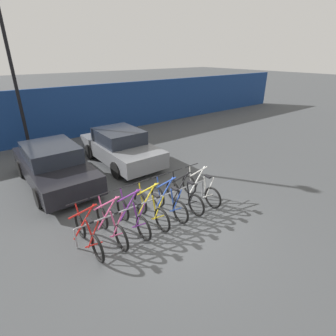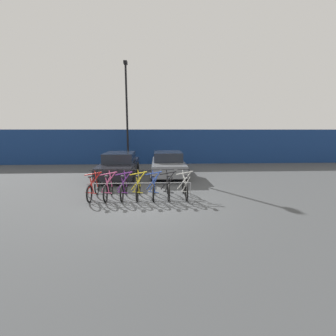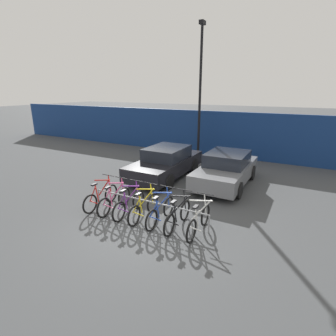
{
  "view_description": "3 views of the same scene",
  "coord_description": "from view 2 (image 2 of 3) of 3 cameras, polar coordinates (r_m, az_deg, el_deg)",
  "views": [
    {
      "loc": [
        -3.58,
        -4.52,
        4.25
      ],
      "look_at": [
        0.9,
        1.34,
        0.99
      ],
      "focal_mm": 28.0,
      "sensor_mm": 36.0,
      "label": 1
    },
    {
      "loc": [
        0.45,
        -8.11,
        2.66
      ],
      "look_at": [
        0.87,
        0.7,
        1.15
      ],
      "focal_mm": 24.0,
      "sensor_mm": 36.0,
      "label": 2
    },
    {
      "loc": [
        3.89,
        -5.71,
        3.94
      ],
      "look_at": [
        -0.15,
        1.82,
        1.35
      ],
      "focal_mm": 28.0,
      "sensor_mm": 36.0,
      "label": 3
    }
  ],
  "objects": [
    {
      "name": "bicycle_white",
      "position": [
        9.0,
        4.28,
        -5.02
      ],
      "size": [
        0.68,
        1.71,
        1.05
      ],
      "rotation": [
        0.0,
        0.0,
        -0.03
      ],
      "color": "black",
      "rests_on": "ground"
    },
    {
      "name": "bike_rack",
      "position": [
        9.08,
        -7.21,
        -4.2
      ],
      "size": [
        4.14,
        0.04,
        0.57
      ],
      "color": "gray",
      "rests_on": "ground"
    },
    {
      "name": "bicycle_purple",
      "position": [
        9.03,
        -11.15,
        -5.12
      ],
      "size": [
        0.68,
        1.71,
        1.05
      ],
      "rotation": [
        0.0,
        0.0,
        -0.03
      ],
      "color": "black",
      "rests_on": "ground"
    },
    {
      "name": "bicycle_blue",
      "position": [
        8.93,
        -3.69,
        -5.12
      ],
      "size": [
        0.68,
        1.71,
        1.05
      ],
      "rotation": [
        0.0,
        0.0,
        -0.04
      ],
      "color": "black",
      "rests_on": "ground"
    },
    {
      "name": "hoarding_wall",
      "position": [
        17.67,
        -4.2,
        5.38
      ],
      "size": [
        36.0,
        0.16,
        2.68
      ],
      "primitive_type": "cube",
      "color": "navy",
      "rests_on": "ground"
    },
    {
      "name": "car_grey",
      "position": [
        13.06,
        -0.01,
        1.02
      ],
      "size": [
        1.91,
        4.22,
        1.4
      ],
      "color": "slate",
      "rests_on": "ground"
    },
    {
      "name": "bicycle_pink",
      "position": [
        9.14,
        -14.91,
        -5.09
      ],
      "size": [
        0.68,
        1.71,
        1.05
      ],
      "rotation": [
        0.0,
        0.0,
        -0.06
      ],
      "color": "black",
      "rests_on": "ground"
    },
    {
      "name": "bicycle_black",
      "position": [
        8.94,
        0.03,
        -5.08
      ],
      "size": [
        0.68,
        1.71,
        1.05
      ],
      "rotation": [
        0.0,
        0.0,
        0.07
      ],
      "color": "black",
      "rests_on": "ground"
    },
    {
      "name": "bicycle_red",
      "position": [
        9.28,
        -18.45,
        -5.04
      ],
      "size": [
        0.68,
        1.71,
        1.05
      ],
      "rotation": [
        0.0,
        0.0,
        0.07
      ],
      "color": "black",
      "rests_on": "ground"
    },
    {
      "name": "bicycle_yellow",
      "position": [
        8.97,
        -7.56,
        -5.13
      ],
      "size": [
        0.68,
        1.71,
        1.05
      ],
      "rotation": [
        0.0,
        0.0,
        -0.04
      ],
      "color": "black",
      "rests_on": "ground"
    },
    {
      "name": "lamp_post",
      "position": [
        16.81,
        -10.41,
        14.21
      ],
      "size": [
        0.24,
        0.44,
        7.34
      ],
      "color": "black",
      "rests_on": "ground"
    },
    {
      "name": "car_black",
      "position": [
        12.92,
        -12.17,
        0.71
      ],
      "size": [
        1.91,
        4.52,
        1.4
      ],
      "color": "black",
      "rests_on": "ground"
    },
    {
      "name": "ground_plane",
      "position": [
        8.55,
        -5.69,
        -8.48
      ],
      "size": [
        120.0,
        120.0,
        0.0
      ],
      "primitive_type": "plane",
      "color": "#424447"
    }
  ]
}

